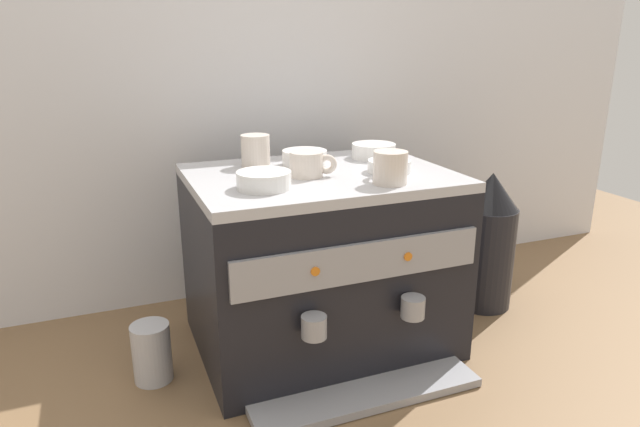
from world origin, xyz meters
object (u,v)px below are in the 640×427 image
(ceramic_cup_2, at_px, (308,164))
(ceramic_bowl_1, at_px, (305,158))
(milk_pitcher, at_px, (152,352))
(ceramic_cup_0, at_px, (389,167))
(ceramic_cup_1, at_px, (255,150))
(ceramic_bowl_0, at_px, (374,151))
(espresso_machine, at_px, (321,261))
(coffee_grinder, at_px, (487,241))
(ceramic_bowl_2, at_px, (389,166))
(ceramic_bowl_3, at_px, (264,180))

(ceramic_cup_2, distance_m, ceramic_bowl_1, 0.13)
(ceramic_bowl_1, distance_m, milk_pitcher, 0.62)
(ceramic_cup_0, bearing_deg, ceramic_cup_1, 128.21)
(milk_pitcher, bearing_deg, ceramic_bowl_1, 15.14)
(ceramic_bowl_0, bearing_deg, espresso_machine, -150.63)
(ceramic_cup_1, bearing_deg, coffee_grinder, -10.51)
(ceramic_bowl_0, distance_m, ceramic_bowl_1, 0.21)
(ceramic_bowl_2, xyz_separation_m, coffee_grinder, (0.39, 0.07, -0.28))
(ceramic_cup_0, xyz_separation_m, ceramic_bowl_0, (0.10, 0.27, -0.02))
(ceramic_bowl_3, xyz_separation_m, milk_pitcher, (-0.27, 0.07, -0.42))
(ceramic_cup_0, relative_size, ceramic_bowl_1, 1.03)
(ceramic_bowl_1, distance_m, coffee_grinder, 0.63)
(ceramic_bowl_3, height_order, milk_pitcher, ceramic_bowl_3)
(ceramic_cup_1, relative_size, ceramic_bowl_2, 1.10)
(ceramic_cup_1, relative_size, milk_pitcher, 0.82)
(ceramic_cup_2, distance_m, milk_pitcher, 0.59)
(ceramic_bowl_1, bearing_deg, ceramic_bowl_2, -42.22)
(ceramic_cup_2, height_order, ceramic_bowl_3, ceramic_cup_2)
(espresso_machine, height_order, milk_pitcher, espresso_machine)
(ceramic_cup_0, relative_size, ceramic_bowl_2, 1.12)
(espresso_machine, xyz_separation_m, ceramic_bowl_1, (-0.01, 0.10, 0.26))
(espresso_machine, relative_size, ceramic_cup_1, 5.40)
(ceramic_bowl_2, bearing_deg, ceramic_cup_0, -118.88)
(ceramic_cup_1, height_order, coffee_grinder, ceramic_cup_1)
(espresso_machine, relative_size, ceramic_cup_0, 5.33)
(coffee_grinder, xyz_separation_m, milk_pitcher, (-0.99, -0.04, -0.13))
(espresso_machine, bearing_deg, coffee_grinder, 1.89)
(ceramic_bowl_0, bearing_deg, ceramic_cup_1, 175.39)
(milk_pitcher, bearing_deg, ceramic_cup_1, 27.29)
(ceramic_bowl_0, bearing_deg, milk_pitcher, -168.15)
(espresso_machine, bearing_deg, ceramic_cup_0, -55.20)
(milk_pitcher, bearing_deg, ceramic_cup_0, -13.75)
(coffee_grinder, bearing_deg, ceramic_bowl_3, -171.26)
(ceramic_cup_0, xyz_separation_m, coffee_grinder, (0.44, 0.17, -0.30))
(espresso_machine, bearing_deg, ceramic_bowl_3, -151.90)
(milk_pitcher, bearing_deg, ceramic_cup_2, -0.50)
(ceramic_cup_1, bearing_deg, ceramic_bowl_1, -20.29)
(ceramic_cup_2, relative_size, ceramic_bowl_3, 0.91)
(ceramic_cup_1, xyz_separation_m, coffee_grinder, (0.68, -0.13, -0.30))
(ceramic_cup_0, relative_size, ceramic_cup_1, 1.01)
(ceramic_bowl_1, bearing_deg, ceramic_cup_2, -106.79)
(ceramic_cup_0, relative_size, milk_pitcher, 0.83)
(ceramic_cup_1, xyz_separation_m, ceramic_bowl_2, (0.29, -0.20, -0.03))
(ceramic_bowl_2, bearing_deg, coffee_grinder, 10.74)
(ceramic_cup_0, distance_m, ceramic_cup_1, 0.38)
(espresso_machine, distance_m, ceramic_bowl_0, 0.35)
(ceramic_bowl_1, height_order, ceramic_bowl_3, same)
(ceramic_cup_0, bearing_deg, milk_pitcher, 166.25)
(ceramic_cup_0, bearing_deg, ceramic_bowl_3, 167.53)
(espresso_machine, distance_m, ceramic_bowl_1, 0.27)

